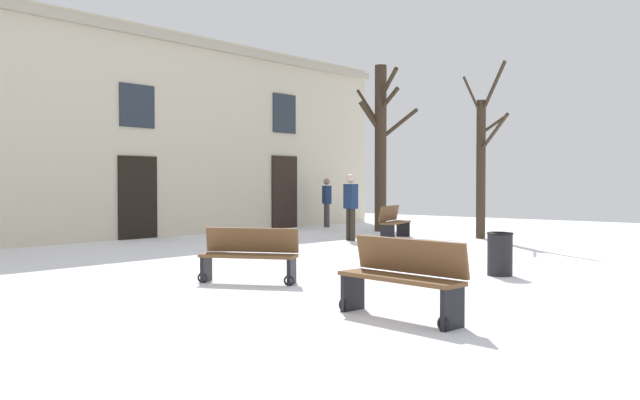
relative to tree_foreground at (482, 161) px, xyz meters
The scene contains 10 objects.
ground_plane 6.83m from the tree_foreground, behind, with size 34.00×34.00×0.00m, color white.
building_facade 9.89m from the tree_foreground, 130.27° to the left, with size 21.25×0.60×6.07m.
tree_foreground is the anchor object (origin of this frame).
tree_near_facade 3.94m from the tree_foreground, 82.81° to the left, with size 2.00×2.32×5.40m.
litter_bin 8.01m from the tree_foreground, 150.70° to the right, with size 0.45×0.45×0.74m.
bench_far_corner 3.03m from the tree_foreground, 128.50° to the left, with size 1.64×0.90×0.93m.
bench_back_to_back_left 11.98m from the tree_foreground, 157.23° to the right, with size 0.62×1.68×0.93m.
bench_facing_shops 10.34m from the tree_foreground, behind, with size 1.11×1.56×0.86m.
person_crossing_plaza 4.00m from the tree_foreground, 141.43° to the left, with size 0.30×0.42×1.82m.
person_by_shop_door 6.62m from the tree_foreground, 82.59° to the left, with size 0.38×0.44×1.74m.
Camera 1 is at (-11.08, -7.82, 1.57)m, focal length 37.83 mm.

